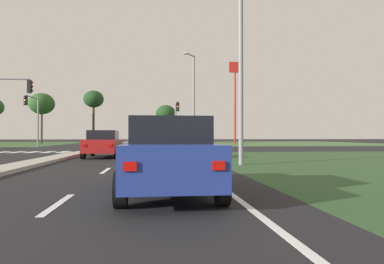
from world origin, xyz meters
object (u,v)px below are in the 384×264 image
(car_red_near, at_px, (104,144))
(car_blue_third, at_px, (169,155))
(traffic_signal_far_right, at_px, (176,116))
(treeline_fourth, at_px, (166,114))
(street_lamp_near, at_px, (245,34))
(fastfood_pole_sign, at_px, (235,85))
(treeline_third, at_px, (94,100))
(pedestrian_at_median, at_px, (112,136))
(car_white_second, at_px, (103,139))
(car_teal_fourth, at_px, (161,144))
(traffic_signal_far_left, at_px, (34,112))
(street_lamp_second, at_px, (193,97))
(treeline_second, at_px, (42,104))

(car_red_near, distance_m, car_blue_third, 13.36)
(traffic_signal_far_right, relative_size, treeline_fourth, 0.77)
(car_blue_third, height_order, street_lamp_near, street_lamp_near)
(traffic_signal_far_right, bearing_deg, treeline_fourth, 91.30)
(fastfood_pole_sign, bearing_deg, treeline_fourth, 143.44)
(traffic_signal_far_right, xyz_separation_m, street_lamp_near, (1.48, -23.42, 2.15))
(car_red_near, xyz_separation_m, treeline_third, (-7.94, 41.88, 6.93))
(fastfood_pole_sign, bearing_deg, pedestrian_at_median, -156.37)
(car_red_near, distance_m, car_white_second, 30.62)
(car_blue_third, xyz_separation_m, traffic_signal_far_right, (2.06, 30.35, 2.66))
(car_teal_fourth, xyz_separation_m, treeline_third, (-11.24, 43.71, 6.92))
(car_white_second, distance_m, pedestrian_at_median, 7.31)
(car_blue_third, bearing_deg, traffic_signal_far_left, 113.39)
(traffic_signal_far_left, height_order, treeline_third, treeline_third)
(car_red_near, xyz_separation_m, pedestrian_at_median, (-2.43, 23.30, 0.41))
(car_white_second, height_order, treeline_fourth, treeline_fourth)
(traffic_signal_far_left, distance_m, pedestrian_at_median, 9.83)
(traffic_signal_far_right, distance_m, treeline_fourth, 21.38)
(car_red_near, distance_m, street_lamp_second, 13.86)
(car_red_near, bearing_deg, street_lamp_second, 60.40)
(traffic_signal_far_right, height_order, treeline_second, treeline_second)
(car_blue_third, relative_size, fastfood_pole_sign, 0.34)
(treeline_second, bearing_deg, treeline_fourth, 4.26)
(treeline_second, distance_m, treeline_third, 8.83)
(car_red_near, relative_size, street_lamp_near, 0.44)
(car_red_near, bearing_deg, treeline_fourth, 82.86)
(car_white_second, bearing_deg, car_red_near, 98.59)
(car_blue_third, relative_size, treeline_fourth, 0.66)
(street_lamp_near, height_order, treeline_second, street_lamp_near)
(car_red_near, bearing_deg, street_lamp_near, -41.49)
(car_red_near, relative_size, traffic_signal_far_right, 0.87)
(traffic_signal_far_left, height_order, pedestrian_at_median, traffic_signal_far_left)
(car_blue_third, bearing_deg, car_red_near, 104.18)
(street_lamp_second, distance_m, pedestrian_at_median, 15.29)
(traffic_signal_far_left, bearing_deg, street_lamp_near, -54.59)
(car_blue_third, distance_m, street_lamp_second, 25.01)
(treeline_fourth, bearing_deg, treeline_second, -175.74)
(car_white_second, xyz_separation_m, treeline_third, (-3.37, 11.61, 6.93))
(traffic_signal_far_left, relative_size, treeline_third, 0.59)
(car_teal_fourth, height_order, street_lamp_second, street_lamp_second)
(car_red_near, height_order, car_white_second, car_white_second)
(traffic_signal_far_left, height_order, treeline_fourth, treeline_fourth)
(car_teal_fourth, bearing_deg, car_blue_third, -90.12)
(traffic_signal_far_right, distance_m, fastfood_pole_sign, 17.77)
(traffic_signal_far_left, distance_m, traffic_signal_far_right, 15.20)
(car_teal_fourth, bearing_deg, traffic_signal_far_right, 83.96)
(traffic_signal_far_left, distance_m, treeline_third, 24.84)
(car_red_near, height_order, car_blue_third, car_blue_third)
(treeline_fourth, bearing_deg, treeline_third, 166.07)
(car_teal_fourth, distance_m, street_lamp_near, 7.30)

